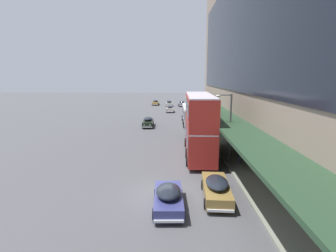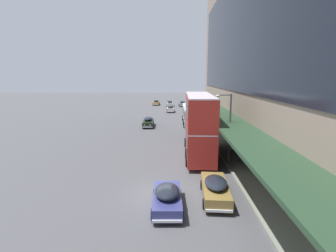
{
  "view_description": "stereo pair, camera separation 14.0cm",
  "coord_description": "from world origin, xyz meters",
  "px_view_note": "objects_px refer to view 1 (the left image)",
  "views": [
    {
      "loc": [
        1.0,
        -17.24,
        8.04
      ],
      "look_at": [
        0.42,
        16.28,
        1.75
      ],
      "focal_mm": 28.0,
      "sensor_mm": 36.0,
      "label": 1
    },
    {
      "loc": [
        1.14,
        -17.23,
        8.04
      ],
      "look_at": [
        0.42,
        16.28,
        1.75
      ],
      "focal_mm": 28.0,
      "sensor_mm": 36.0,
      "label": 2
    }
  ],
  "objects_px": {
    "fire_hydrant": "(215,133)",
    "sedan_lead_mid": "(170,109)",
    "sedan_trailing_mid": "(182,103)",
    "sedan_second_near": "(216,188)",
    "transit_bus_kerbside_front": "(191,114)",
    "sedan_oncoming_front": "(148,122)",
    "sedan_oncoming_rear": "(168,197)",
    "street_lamp": "(228,123)",
    "transit_bus_kerbside_rear": "(199,123)",
    "sedan_second_mid": "(156,102)",
    "sedan_trailing_near": "(169,104)",
    "pedestrian_at_kerb": "(240,152)"
  },
  "relations": [
    {
      "from": "transit_bus_kerbside_rear",
      "to": "sedan_lead_mid",
      "type": "xyz_separation_m",
      "value": [
        -3.34,
        34.48,
        -2.64
      ]
    },
    {
      "from": "transit_bus_kerbside_front",
      "to": "transit_bus_kerbside_rear",
      "type": "xyz_separation_m",
      "value": [
        -0.4,
        -18.67,
        1.61
      ]
    },
    {
      "from": "sedan_lead_mid",
      "to": "sedan_trailing_near",
      "type": "relative_size",
      "value": 1.06
    },
    {
      "from": "sedan_trailing_mid",
      "to": "street_lamp",
      "type": "bearing_deg",
      "value": -86.98
    },
    {
      "from": "sedan_second_near",
      "to": "sedan_trailing_mid",
      "type": "bearing_deg",
      "value": 90.37
    },
    {
      "from": "sedan_second_near",
      "to": "sedan_oncoming_front",
      "type": "height_order",
      "value": "sedan_oncoming_front"
    },
    {
      "from": "transit_bus_kerbside_front",
      "to": "sedan_trailing_mid",
      "type": "bearing_deg",
      "value": 91.11
    },
    {
      "from": "sedan_second_near",
      "to": "street_lamp",
      "type": "distance_m",
      "value": 8.4
    },
    {
      "from": "sedan_second_mid",
      "to": "street_lamp",
      "type": "relative_size",
      "value": 0.71
    },
    {
      "from": "sedan_second_near",
      "to": "pedestrian_at_kerb",
      "type": "height_order",
      "value": "pedestrian_at_kerb"
    },
    {
      "from": "transit_bus_kerbside_rear",
      "to": "sedan_oncoming_front",
      "type": "xyz_separation_m",
      "value": [
        -6.75,
        16.12,
        -2.62
      ]
    },
    {
      "from": "transit_bus_kerbside_front",
      "to": "transit_bus_kerbside_rear",
      "type": "height_order",
      "value": "transit_bus_kerbside_rear"
    },
    {
      "from": "street_lamp",
      "to": "pedestrian_at_kerb",
      "type": "bearing_deg",
      "value": -12.04
    },
    {
      "from": "sedan_oncoming_front",
      "to": "sedan_oncoming_rear",
      "type": "bearing_deg",
      "value": -82.1
    },
    {
      "from": "transit_bus_kerbside_front",
      "to": "fire_hydrant",
      "type": "bearing_deg",
      "value": -74.45
    },
    {
      "from": "sedan_trailing_mid",
      "to": "sedan_second_near",
      "type": "xyz_separation_m",
      "value": [
        0.37,
        -56.69,
        -0.01
      ]
    },
    {
      "from": "sedan_trailing_mid",
      "to": "sedan_trailing_near",
      "type": "distance_m",
      "value": 3.6
    },
    {
      "from": "sedan_trailing_near",
      "to": "sedan_trailing_mid",
      "type": "bearing_deg",
      "value": 13.49
    },
    {
      "from": "transit_bus_kerbside_rear",
      "to": "sedan_second_near",
      "type": "distance_m",
      "value": 10.12
    },
    {
      "from": "pedestrian_at_kerb",
      "to": "fire_hydrant",
      "type": "height_order",
      "value": "pedestrian_at_kerb"
    },
    {
      "from": "sedan_trailing_mid",
      "to": "sedan_oncoming_front",
      "type": "distance_m",
      "value": 31.51
    },
    {
      "from": "transit_bus_kerbside_rear",
      "to": "sedan_trailing_near",
      "type": "xyz_separation_m",
      "value": [
        -3.65,
        46.09,
        -2.59
      ]
    },
    {
      "from": "sedan_lead_mid",
      "to": "sedan_oncoming_rear",
      "type": "height_order",
      "value": "sedan_lead_mid"
    },
    {
      "from": "transit_bus_kerbside_front",
      "to": "sedan_trailing_mid",
      "type": "relative_size",
      "value": 2.32
    },
    {
      "from": "sedan_second_near",
      "to": "sedan_oncoming_front",
      "type": "distance_m",
      "value": 26.8
    },
    {
      "from": "transit_bus_kerbside_front",
      "to": "transit_bus_kerbside_rear",
      "type": "relative_size",
      "value": 1.08
    },
    {
      "from": "sedan_second_mid",
      "to": "sedan_trailing_near",
      "type": "xyz_separation_m",
      "value": [
        4.04,
        -3.83,
        0.09
      ]
    },
    {
      "from": "sedan_oncoming_rear",
      "to": "street_lamp",
      "type": "xyz_separation_m",
      "value": [
        5.41,
        8.86,
        3.15
      ]
    },
    {
      "from": "sedan_second_near",
      "to": "sedan_trailing_near",
      "type": "bearing_deg",
      "value": 93.96
    },
    {
      "from": "transit_bus_kerbside_front",
      "to": "sedan_trailing_near",
      "type": "bearing_deg",
      "value": 98.4
    },
    {
      "from": "sedan_second_mid",
      "to": "sedan_oncoming_front",
      "type": "distance_m",
      "value": 33.81
    },
    {
      "from": "pedestrian_at_kerb",
      "to": "sedan_second_near",
      "type": "bearing_deg",
      "value": -114.97
    },
    {
      "from": "sedan_second_mid",
      "to": "fire_hydrant",
      "type": "bearing_deg",
      "value": -75.24
    },
    {
      "from": "sedan_trailing_mid",
      "to": "transit_bus_kerbside_front",
      "type": "bearing_deg",
      "value": -88.89
    },
    {
      "from": "transit_bus_kerbside_rear",
      "to": "sedan_oncoming_front",
      "type": "distance_m",
      "value": 17.67
    },
    {
      "from": "sedan_second_near",
      "to": "sedan_trailing_near",
      "type": "height_order",
      "value": "sedan_trailing_near"
    },
    {
      "from": "sedan_lead_mid",
      "to": "street_lamp",
      "type": "xyz_separation_m",
      "value": [
        5.78,
        -36.77,
        3.14
      ]
    },
    {
      "from": "sedan_oncoming_front",
      "to": "fire_hydrant",
      "type": "height_order",
      "value": "sedan_oncoming_front"
    },
    {
      "from": "sedan_trailing_mid",
      "to": "sedan_second_near",
      "type": "bearing_deg",
      "value": -89.63
    },
    {
      "from": "transit_bus_kerbside_rear",
      "to": "sedan_second_near",
      "type": "relative_size",
      "value": 2.14
    },
    {
      "from": "sedan_lead_mid",
      "to": "fire_hydrant",
      "type": "height_order",
      "value": "sedan_lead_mid"
    },
    {
      "from": "sedan_trailing_mid",
      "to": "sedan_oncoming_rear",
      "type": "relative_size",
      "value": 1.11
    },
    {
      "from": "sedan_oncoming_rear",
      "to": "fire_hydrant",
      "type": "bearing_deg",
      "value": 73.18
    },
    {
      "from": "sedan_lead_mid",
      "to": "sedan_second_near",
      "type": "xyz_separation_m",
      "value": [
        3.55,
        -44.24,
        -0.02
      ]
    },
    {
      "from": "sedan_trailing_mid",
      "to": "sedan_oncoming_rear",
      "type": "height_order",
      "value": "sedan_oncoming_rear"
    },
    {
      "from": "transit_bus_kerbside_front",
      "to": "fire_hydrant",
      "type": "xyz_separation_m",
      "value": [
        2.71,
        -9.75,
        -1.29
      ]
    },
    {
      "from": "sedan_trailing_near",
      "to": "fire_hydrant",
      "type": "xyz_separation_m",
      "value": [
        6.76,
        -37.17,
        -0.31
      ]
    },
    {
      "from": "sedan_trailing_near",
      "to": "street_lamp",
      "type": "relative_size",
      "value": 0.67
    },
    {
      "from": "transit_bus_kerbside_rear",
      "to": "sedan_lead_mid",
      "type": "distance_m",
      "value": 34.74
    },
    {
      "from": "fire_hydrant",
      "to": "sedan_lead_mid",
      "type": "bearing_deg",
      "value": 104.16
    }
  ]
}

